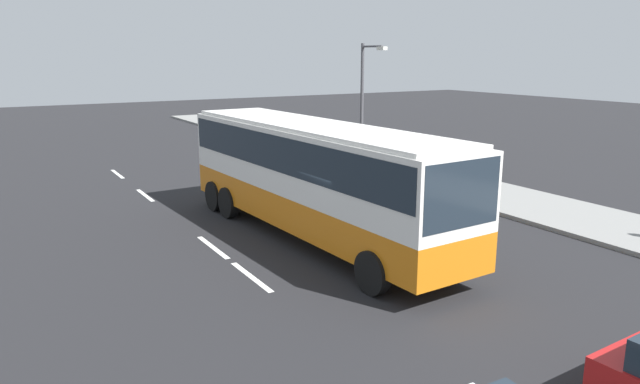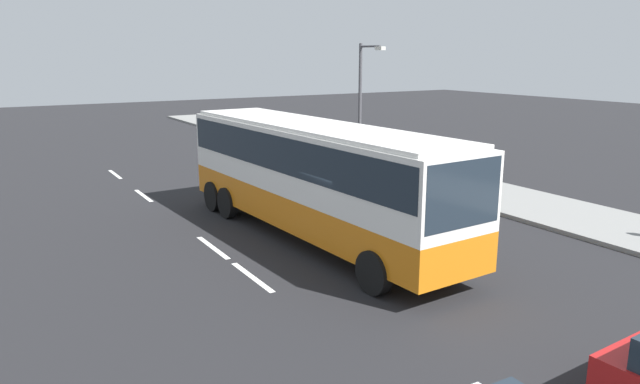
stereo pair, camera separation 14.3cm
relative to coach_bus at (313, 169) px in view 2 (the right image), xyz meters
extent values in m
plane|color=black|center=(1.63, 0.02, -2.24)|extent=(120.00, 120.00, 0.00)
cube|color=gray|center=(1.63, 9.06, -2.17)|extent=(80.00, 4.00, 0.15)
cube|color=white|center=(-13.72, -3.06, -2.24)|extent=(2.40, 0.16, 0.01)
cube|color=white|center=(-8.58, -3.06, -2.24)|extent=(2.40, 0.16, 0.01)
cube|color=white|center=(-0.79, -3.06, -2.24)|extent=(2.40, 0.16, 0.01)
cube|color=white|center=(2.01, -3.06, -2.24)|extent=(2.40, 0.16, 0.01)
cube|color=orange|center=(0.00, 0.00, -1.18)|extent=(12.30, 3.09, 1.02)
cube|color=white|center=(0.00, 0.00, 0.29)|extent=(12.30, 3.09, 1.93)
cube|color=#1E2833|center=(0.00, 0.00, 0.58)|extent=(12.06, 3.11, 1.06)
cube|color=#1E2833|center=(6.05, 0.28, 0.39)|extent=(0.23, 2.33, 1.54)
cube|color=white|center=(0.00, 0.00, 1.32)|extent=(11.81, 2.91, 0.12)
cylinder|color=black|center=(4.44, 1.42, -1.69)|extent=(1.11, 0.35, 1.10)
cylinder|color=black|center=(4.55, -1.01, -1.69)|extent=(1.11, 0.35, 1.10)
cylinder|color=black|center=(-3.75, 1.05, -1.69)|extent=(1.11, 0.35, 1.10)
cylinder|color=black|center=(-3.64, -1.38, -1.69)|extent=(1.11, 0.35, 1.10)
cylinder|color=black|center=(-4.95, 0.99, -1.69)|extent=(1.11, 0.35, 1.10)
cylinder|color=black|center=(-4.84, -1.44, -1.69)|extent=(1.11, 0.35, 1.10)
cylinder|color=#47474C|center=(-8.09, 7.41, 0.93)|extent=(0.16, 0.16, 6.03)
cylinder|color=#47474C|center=(-7.34, 7.41, 3.79)|extent=(1.51, 0.10, 0.10)
cube|color=silver|center=(-6.58, 7.41, 3.69)|extent=(0.50, 0.24, 0.16)
camera|label=1|loc=(15.27, -8.87, 3.41)|focal=32.85mm
camera|label=2|loc=(15.20, -8.99, 3.41)|focal=32.85mm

